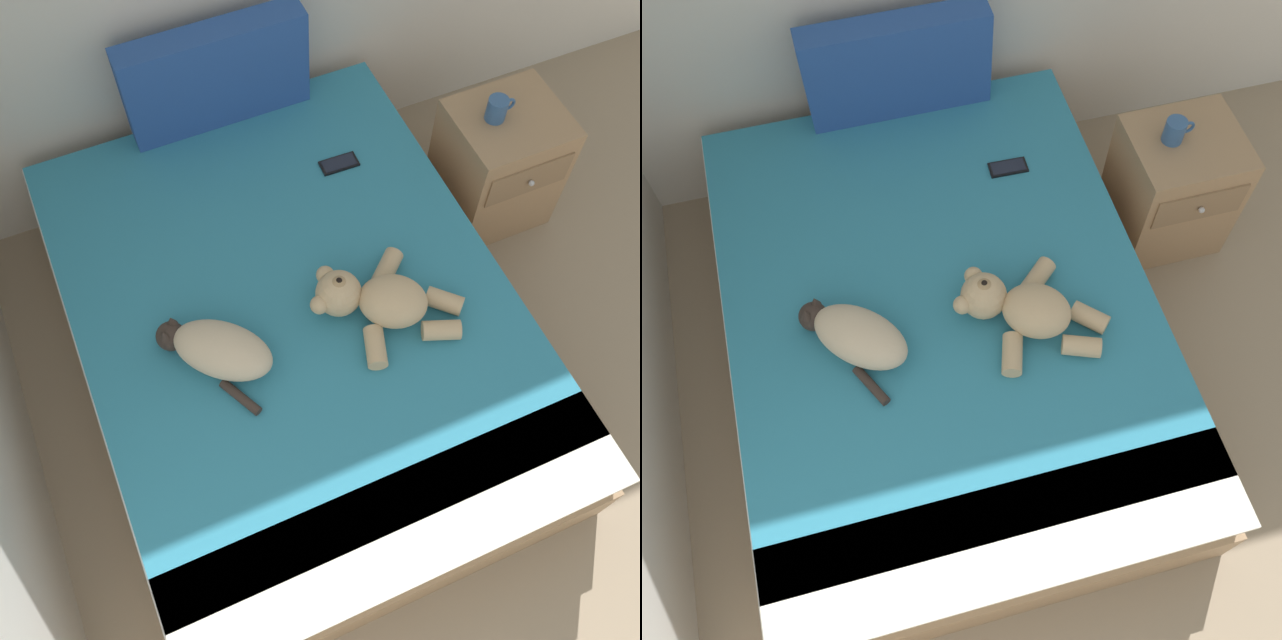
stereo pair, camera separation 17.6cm
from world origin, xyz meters
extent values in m
plane|color=gray|center=(1.83, 1.91, 0.00)|extent=(9.57, 9.57, 0.00)
cube|color=#9E7A56|center=(1.05, 2.76, 0.13)|extent=(1.53, 2.02, 0.27)
cube|color=white|center=(1.05, 2.76, 0.36)|extent=(1.48, 1.96, 0.18)
cube|color=teal|center=(1.05, 2.82, 0.46)|extent=(1.46, 1.82, 0.02)
cube|color=silver|center=(1.05, 1.91, 0.46)|extent=(1.46, 0.32, 0.02)
cube|color=#264C99|center=(1.12, 3.68, 0.67)|extent=(0.72, 0.12, 0.41)
ellipsoid|color=#C6B293|center=(0.75, 2.64, 0.54)|extent=(0.38, 0.37, 0.15)
sphere|color=#332823|center=(0.62, 2.77, 0.52)|extent=(0.10, 0.10, 0.10)
cone|color=#332823|center=(0.60, 2.75, 0.58)|extent=(0.04, 0.04, 0.04)
cone|color=#332823|center=(0.64, 2.79, 0.58)|extent=(0.04, 0.04, 0.04)
cylinder|color=#332823|center=(0.75, 2.49, 0.49)|extent=(0.10, 0.16, 0.03)
ellipsoid|color=#332823|center=(0.71, 2.73, 0.49)|extent=(0.11, 0.11, 0.04)
ellipsoid|color=tan|center=(1.34, 2.58, 0.55)|extent=(0.30, 0.29, 0.16)
sphere|color=tan|center=(1.18, 2.68, 0.55)|extent=(0.16, 0.16, 0.16)
sphere|color=#9E7F58|center=(1.18, 2.68, 0.60)|extent=(0.06, 0.06, 0.06)
sphere|color=black|center=(1.18, 2.68, 0.63)|extent=(0.02, 0.02, 0.02)
sphere|color=tan|center=(1.11, 2.66, 0.56)|extent=(0.06, 0.06, 0.06)
sphere|color=tan|center=(1.17, 2.76, 0.56)|extent=(0.06, 0.06, 0.06)
cylinder|color=tan|center=(1.22, 2.47, 0.50)|extent=(0.11, 0.15, 0.07)
cylinder|color=tan|center=(1.45, 2.44, 0.50)|extent=(0.14, 0.11, 0.07)
cylinder|color=tan|center=(1.40, 2.73, 0.50)|extent=(0.15, 0.14, 0.07)
cylinder|color=tan|center=(1.52, 2.53, 0.50)|extent=(0.14, 0.14, 0.07)
cube|color=black|center=(1.45, 3.25, 0.47)|extent=(0.15, 0.08, 0.01)
cube|color=black|center=(1.45, 3.25, 0.48)|extent=(0.13, 0.06, 0.00)
cube|color=#9E7A56|center=(2.13, 3.14, 0.28)|extent=(0.44, 0.39, 0.56)
cube|color=#866849|center=(2.13, 2.93, 0.40)|extent=(0.37, 0.01, 0.16)
sphere|color=#B2B2B7|center=(2.13, 2.92, 0.40)|extent=(0.02, 0.02, 0.02)
cylinder|color=#33598C|center=(2.06, 3.16, 0.60)|extent=(0.08, 0.08, 0.09)
torus|color=#33598C|center=(2.11, 3.16, 0.61)|extent=(0.06, 0.01, 0.06)
camera|label=1|loc=(0.63, 1.56, 2.64)|focal=40.69mm
camera|label=2|loc=(0.79, 1.50, 2.64)|focal=40.69mm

